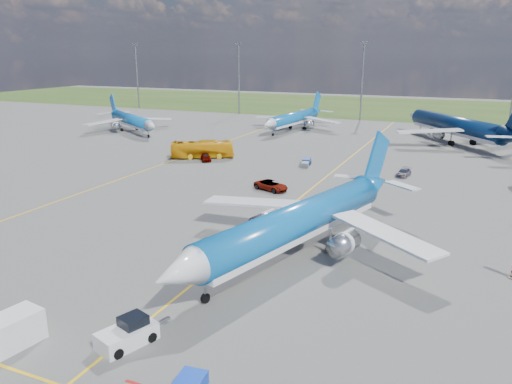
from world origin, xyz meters
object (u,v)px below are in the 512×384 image
at_px(apron_bus, 202,149).
at_px(service_car_c, 404,172).
at_px(main_airliner, 297,254).
at_px(bg_jet_nw, 132,132).
at_px(bg_jet_n, 454,143).
at_px(baggage_tug_c, 306,162).
at_px(bg_jet_nnw, 294,130).
at_px(service_car_b, 271,185).
at_px(service_car_a, 206,157).
at_px(pushback_tug, 128,333).
at_px(service_van, 3,335).

height_order(apron_bus, service_car_c, apron_bus).
bearing_deg(apron_bus, main_airliner, -169.15).
distance_m(bg_jet_nw, bg_jet_n, 77.92).
relative_size(apron_bus, baggage_tug_c, 2.43).
xyz_separation_m(service_car_c, baggage_tug_c, (-17.28, 1.33, -0.10)).
bearing_deg(bg_jet_nnw, service_car_c, -43.25).
height_order(service_car_b, service_car_c, service_car_b).
bearing_deg(service_car_a, pushback_tug, -100.81).
bearing_deg(service_car_a, service_car_b, -71.84).
relative_size(service_van, service_car_b, 0.98).
bearing_deg(bg_jet_nnw, main_airliner, -63.35).
distance_m(bg_jet_nw, service_car_c, 73.29).
height_order(service_car_c, baggage_tug_c, service_car_c).
distance_m(bg_jet_nw, baggage_tug_c, 56.47).
height_order(service_car_a, service_car_b, service_car_b).
xyz_separation_m(bg_jet_nw, bg_jet_n, (76.37, 15.47, 0.00)).
height_order(bg_jet_n, service_van, bg_jet_n).
bearing_deg(bg_jet_nw, baggage_tug_c, -77.60).
height_order(pushback_tug, service_car_c, pushback_tug).
bearing_deg(service_car_c, service_car_b, -126.56).
xyz_separation_m(bg_jet_n, pushback_tug, (-17.06, -94.54, 0.78)).
bearing_deg(bg_jet_n, pushback_tug, 43.07).
height_order(bg_jet_nw, main_airliner, main_airliner).
relative_size(bg_jet_nw, service_car_b, 6.08).
bearing_deg(service_car_c, bg_jet_nnw, 138.05).
xyz_separation_m(service_van, baggage_tug_c, (1.01, 63.51, -0.64)).
bearing_deg(bg_jet_n, bg_jet_nnw, -42.01).
bearing_deg(baggage_tug_c, pushback_tug, -96.10).
xyz_separation_m(pushback_tug, service_van, (-7.35, -4.02, 0.36)).
bearing_deg(main_airliner, service_van, -102.70).
distance_m(main_airliner, apron_bus, 49.61).
height_order(apron_bus, service_car_a, apron_bus).
bearing_deg(main_airliner, bg_jet_nw, 153.40).
height_order(bg_jet_n, baggage_tug_c, bg_jet_n).
bearing_deg(bg_jet_nnw, bg_jet_nw, -145.61).
xyz_separation_m(service_van, service_car_a, (-17.44, 59.65, -0.43)).
height_order(pushback_tug, baggage_tug_c, pushback_tug).
height_order(bg_jet_nnw, bg_jet_n, bg_jet_n).
distance_m(apron_bus, service_car_c, 37.57).
xyz_separation_m(bg_jet_nnw, service_car_c, (33.29, -40.05, 0.61)).
bearing_deg(pushback_tug, main_airliner, 93.64).
relative_size(service_car_a, baggage_tug_c, 0.84).
relative_size(service_car_a, service_car_c, 1.00).
distance_m(service_car_b, baggage_tug_c, 18.17).
distance_m(bg_jet_nw, service_car_a, 41.73).
distance_m(bg_jet_nnw, baggage_tug_c, 41.90).
distance_m(service_van, service_car_c, 64.81).
bearing_deg(service_van, main_airliner, 71.17).
xyz_separation_m(bg_jet_nnw, service_van, (15.00, -102.22, 1.14)).
height_order(main_airliner, service_car_b, main_airliner).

